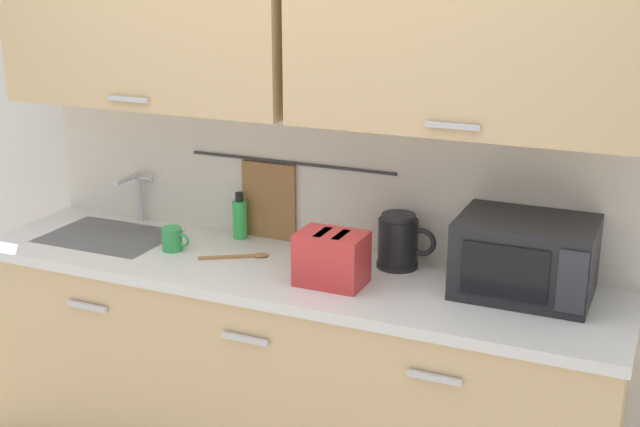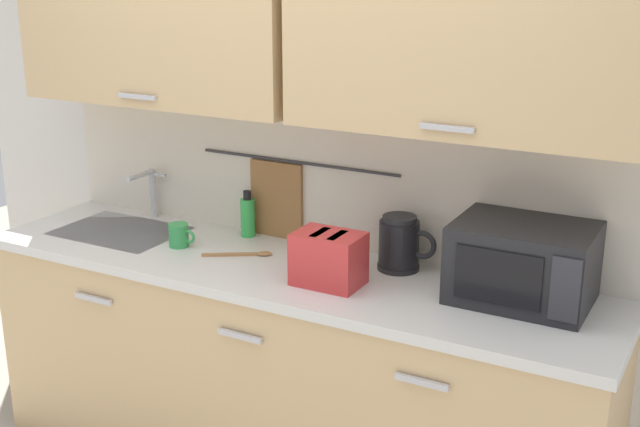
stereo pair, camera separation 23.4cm
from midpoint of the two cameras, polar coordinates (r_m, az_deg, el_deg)
name	(u,v)px [view 2 (the right image)]	position (r m, az deg, el deg)	size (l,w,h in m)	color
counter_unit	(284,370)	(3.33, -0.46, -10.76)	(2.53, 0.64, 0.90)	tan
back_wall_assembly	(314,93)	(3.17, 1.71, 8.25)	(3.70, 0.41, 2.50)	silver
sink_faucet	(150,187)	(3.71, -9.88, 1.80)	(0.09, 0.17, 0.22)	#B2B5BA
microwave	(523,263)	(2.90, 16.07, -3.32)	(0.46, 0.35, 0.27)	black
electric_kettle	(400,244)	(3.10, 7.69, -2.10)	(0.23, 0.16, 0.21)	black
dish_soap_bottle	(248,216)	(3.44, -3.07, -0.21)	(0.06, 0.06, 0.20)	green
mug_near_sink	(179,235)	(3.35, -7.72, -1.52)	(0.12, 0.08, 0.09)	green
toaster	(329,259)	(2.94, 2.87, -3.15)	(0.26, 0.17, 0.19)	red
wooden_spoon	(246,254)	(3.24, -3.09, -2.84)	(0.25, 0.17, 0.01)	#9E7042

